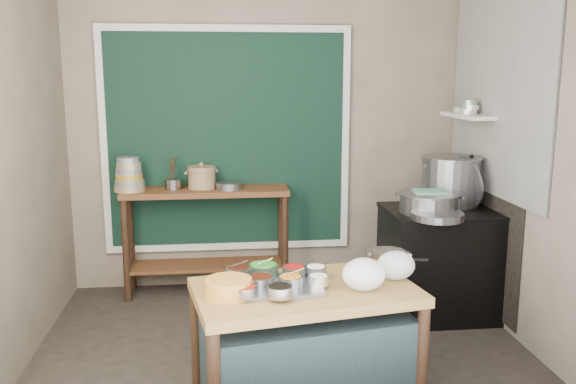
{
  "coord_description": "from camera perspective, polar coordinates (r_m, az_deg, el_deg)",
  "views": [
    {
      "loc": [
        -0.42,
        -4.02,
        1.95
      ],
      "look_at": [
        0.06,
        0.25,
        1.11
      ],
      "focal_mm": 38.0,
      "sensor_mm": 36.0,
      "label": 1
    }
  ],
  "objects": [
    {
      "name": "curtain_frame",
      "position": [
        5.51,
        -5.72,
        4.79
      ],
      "size": [
        2.22,
        0.03,
        2.02
      ],
      "primitive_type": null,
      "color": "beige",
      "rests_on": "back_wall"
    },
    {
      "name": "stove_top",
      "position": [
        5.02,
        14.37,
        -1.75
      ],
      "size": [
        0.92,
        0.69,
        0.03
      ],
      "primitive_type": "cube",
      "color": "black",
      "rests_on": "stove_block"
    },
    {
      "name": "saucepan",
      "position": [
        3.84,
        9.34,
        -6.32
      ],
      "size": [
        0.27,
        0.27,
        0.12
      ],
      "primitive_type": null,
      "rotation": [
        0.0,
        0.0,
        -0.24
      ],
      "color": "gray",
      "rests_on": "prep_table"
    },
    {
      "name": "shallow_pan",
      "position": [
        4.66,
        13.8,
        -2.18
      ],
      "size": [
        0.42,
        0.42,
        0.05
      ],
      "primitive_type": "cylinder",
      "rotation": [
        0.0,
        0.0,
        0.09
      ],
      "color": "gray",
      "rests_on": "stove_top"
    },
    {
      "name": "shelf_bowl_stack",
      "position": [
        5.26,
        16.63,
        7.58
      ],
      "size": [
        0.14,
        0.14,
        0.12
      ],
      "color": "silver",
      "rests_on": "wall_shelf"
    },
    {
      "name": "back_wall",
      "position": [
        5.57,
        -2.12,
        5.43
      ],
      "size": [
        3.5,
        0.02,
        2.8
      ],
      "primitive_type": "cube",
      "color": "gray",
      "rests_on": "floor"
    },
    {
      "name": "plastic_bag_b",
      "position": [
        3.67,
        10.05,
        -6.77
      ],
      "size": [
        0.27,
        0.25,
        0.17
      ],
      "primitive_type": "ellipsoid",
      "rotation": [
        0.0,
        0.0,
        0.3
      ],
      "color": "white",
      "rests_on": "prep_table"
    },
    {
      "name": "shelf_bowl_green",
      "position": [
        5.42,
        15.89,
        7.39
      ],
      "size": [
        0.16,
        0.16,
        0.05
      ],
      "primitive_type": "cylinder",
      "rotation": [
        0.0,
        0.0,
        -0.21
      ],
      "color": "gray",
      "rests_on": "wall_shelf"
    },
    {
      "name": "stove_block",
      "position": [
        5.13,
        14.13,
        -6.55
      ],
      "size": [
        0.9,
        0.68,
        0.85
      ],
      "primitive_type": "cube",
      "color": "black",
      "rests_on": "floor"
    },
    {
      "name": "right_wall",
      "position": [
        4.6,
        21.9,
        3.43
      ],
      "size": [
        0.02,
        3.0,
        2.8
      ],
      "primitive_type": "cube",
      "color": "gray",
      "rests_on": "floor"
    },
    {
      "name": "plastic_bag_a",
      "position": [
        3.47,
        7.11,
        -7.64
      ],
      "size": [
        0.31,
        0.29,
        0.18
      ],
      "primitive_type": "ellipsoid",
      "rotation": [
        0.0,
        0.0,
        -0.41
      ],
      "color": "white",
      "rests_on": "prep_table"
    },
    {
      "name": "left_wall",
      "position": [
        4.27,
        -24.73,
        2.68
      ],
      "size": [
        0.02,
        3.0,
        2.8
      ],
      "primitive_type": "cube",
      "color": "gray",
      "rests_on": "floor"
    },
    {
      "name": "floor",
      "position": [
        4.49,
        -0.47,
        -14.79
      ],
      "size": [
        3.5,
        3.0,
        0.02
      ],
      "primitive_type": "cube",
      "color": "#2F2924",
      "rests_on": "ground"
    },
    {
      "name": "wall_shelf",
      "position": [
        5.29,
        16.46,
        6.86
      ],
      "size": [
        0.22,
        0.7,
        0.03
      ],
      "primitive_type": "cube",
      "color": "beige",
      "rests_on": "right_wall"
    },
    {
      "name": "condiment_tray",
      "position": [
        3.49,
        -1.4,
        -8.8
      ],
      "size": [
        0.55,
        0.4,
        0.02
      ],
      "primitive_type": "cube",
      "rotation": [
        0.0,
        0.0,
        0.02
      ],
      "color": "gray",
      "rests_on": "prep_table"
    },
    {
      "name": "ceramic_crock",
      "position": [
        5.41,
        -8.07,
        1.27
      ],
      "size": [
        0.33,
        0.33,
        0.17
      ],
      "primitive_type": null,
      "rotation": [
        0.0,
        0.0,
        0.33
      ],
      "color": "#926F4F",
      "rests_on": "back_counter"
    },
    {
      "name": "prep_table",
      "position": [
        3.66,
        1.59,
        -14.42
      ],
      "size": [
        1.36,
        0.92,
        0.75
      ],
      "primitive_type": "cube",
      "rotation": [
        0.0,
        0.0,
        0.17
      ],
      "color": "olive",
      "rests_on": "floor"
    },
    {
      "name": "condiment_bowls",
      "position": [
        3.49,
        -1.81,
        -8.05
      ],
      "size": [
        0.64,
        0.5,
        0.07
      ],
      "color": "gray",
      "rests_on": "condiment_tray"
    },
    {
      "name": "curtain_panel",
      "position": [
        5.52,
        -5.72,
        4.81
      ],
      "size": [
        2.1,
        0.02,
        1.9
      ],
      "primitive_type": "cube",
      "color": "black",
      "rests_on": "back_wall"
    },
    {
      "name": "pot_lid",
      "position": [
        5.14,
        16.48,
        0.99
      ],
      "size": [
        0.17,
        0.44,
        0.42
      ],
      "primitive_type": "cylinder",
      "rotation": [
        0.0,
        1.36,
        0.14
      ],
      "color": "gray",
      "rests_on": "stove_top"
    },
    {
      "name": "wide_bowl",
      "position": [
        5.35,
        -5.5,
        0.6
      ],
      "size": [
        0.29,
        0.29,
        0.06
      ],
      "primitive_type": "cylinder",
      "rotation": [
        0.0,
        0.0,
        0.27
      ],
      "color": "gray",
      "rests_on": "back_counter"
    },
    {
      "name": "bowl_stack",
      "position": [
        5.39,
        -14.68,
        1.44
      ],
      "size": [
        0.26,
        0.26,
        0.29
      ],
      "color": "tan",
      "rests_on": "back_counter"
    },
    {
      "name": "stock_pot",
      "position": [
        5.18,
        14.95,
        1.04
      ],
      "size": [
        0.61,
        0.61,
        0.4
      ],
      "primitive_type": null,
      "rotation": [
        0.0,
        0.0,
        0.22
      ],
      "color": "gray",
      "rests_on": "stove_top"
    },
    {
      "name": "green_cloth",
      "position": [
        4.84,
        13.07,
        0.03
      ],
      "size": [
        0.25,
        0.2,
        0.02
      ],
      "primitive_type": "cube",
      "rotation": [
        0.0,
        0.0,
        -0.09
      ],
      "color": "#4D8675",
      "rests_on": "steamer"
    },
    {
      "name": "steamer",
      "position": [
        4.85,
        13.02,
        -0.98
      ],
      "size": [
        0.63,
        0.63,
        0.16
      ],
      "primitive_type": null,
      "rotation": [
        0.0,
        0.0,
        -0.4
      ],
      "color": "gray",
      "rests_on": "stove_top"
    },
    {
      "name": "soot_patch",
      "position": [
        5.29,
        17.86,
        -3.11
      ],
      "size": [
        0.01,
        1.3,
        1.3
      ],
      "primitive_type": "cube",
      "color": "black",
      "rests_on": "right_wall"
    },
    {
      "name": "utensil_cup",
      "position": [
        5.41,
        -10.7,
        0.73
      ],
      "size": [
        0.17,
        0.17,
        0.09
      ],
      "primitive_type": "cylinder",
      "rotation": [
        0.0,
        0.0,
        -0.18
      ],
      "color": "gray",
      "rests_on": "back_counter"
    },
    {
      "name": "back_counter",
      "position": [
        5.5,
        -7.6,
        -4.56
      ],
      "size": [
        1.45,
        0.4,
        0.95
      ],
      "primitive_type": "cube",
      "color": "brown",
      "rests_on": "floor"
    },
    {
      "name": "yellow_basin",
      "position": [
        3.38,
        -5.57,
        -8.9
      ],
      "size": [
        0.34,
        0.34,
        0.1
      ],
      "primitive_type": "cylinder",
      "rotation": [
        0.0,
        0.0,
        0.43
      ],
      "color": "#B27D2B",
      "rests_on": "prep_table"
    },
    {
      "name": "tile_panel",
      "position": [
        5.05,
        19.06,
        9.37
      ],
      "size": [
        0.02,
        1.7,
        1.7
      ],
      "primitive_type": "cube",
      "color": "#B2B2AA",
      "rests_on": "right_wall"
    }
  ]
}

